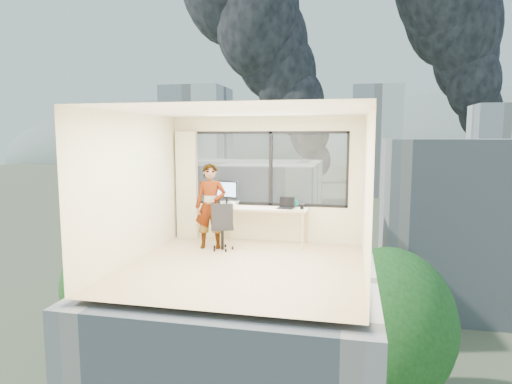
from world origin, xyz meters
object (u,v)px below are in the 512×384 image
(desk, at_px, (263,226))
(monitor, at_px, (227,193))
(handbag, at_px, (293,203))
(chair, at_px, (222,226))
(person, at_px, (211,206))
(laptop, at_px, (286,203))
(game_console, at_px, (230,203))

(desk, distance_m, monitor, 1.03)
(desk, relative_size, handbag, 7.61)
(chair, bearing_deg, person, 143.65)
(person, distance_m, monitor, 0.74)
(person, relative_size, monitor, 3.16)
(chair, distance_m, handbag, 1.58)
(monitor, bearing_deg, desk, 8.86)
(person, xyz_separation_m, handbag, (1.53, 0.77, 0.01))
(person, distance_m, laptop, 1.51)
(person, xyz_separation_m, monitor, (0.13, 0.71, 0.18))
(person, height_order, monitor, person)
(desk, bearing_deg, monitor, 170.79)
(laptop, bearing_deg, handbag, 64.60)
(chair, xyz_separation_m, laptop, (1.14, 0.65, 0.38))
(desk, height_order, chair, chair)
(monitor, xyz_separation_m, laptop, (1.27, -0.14, -0.16))
(laptop, height_order, handbag, laptop)
(desk, distance_m, game_console, 0.91)
(desk, relative_size, chair, 1.89)
(desk, relative_size, game_console, 5.67)
(chair, xyz_separation_m, handbag, (1.27, 0.86, 0.36))
(game_console, bearing_deg, handbag, 15.70)
(laptop, relative_size, handbag, 1.41)
(chair, relative_size, game_console, 3.00)
(game_console, distance_m, laptop, 1.27)
(desk, bearing_deg, game_console, 161.79)
(chair, bearing_deg, game_console, 78.99)
(desk, bearing_deg, chair, -135.04)
(chair, height_order, person, person)
(handbag, bearing_deg, chair, -124.33)
(monitor, relative_size, handbag, 2.23)
(person, distance_m, game_console, 0.85)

